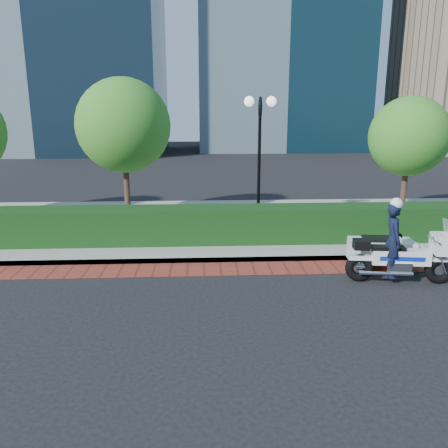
{
  "coord_description": "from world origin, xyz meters",
  "views": [
    {
      "loc": [
        -0.87,
        -8.88,
        3.73
      ],
      "look_at": [
        -0.3,
        2.2,
        1.0
      ],
      "focal_mm": 35.0,
      "sensor_mm": 36.0,
      "label": 1
    }
  ],
  "objects_px": {
    "tree_c": "(409,137)",
    "police_motorcycle": "(391,250)",
    "tree_b": "(124,126)",
    "lamppost": "(260,142)"
  },
  "relations": [
    {
      "from": "lamppost",
      "to": "police_motorcycle",
      "type": "distance_m",
      "value": 5.63
    },
    {
      "from": "lamppost",
      "to": "tree_c",
      "type": "height_order",
      "value": "tree_c"
    },
    {
      "from": "tree_c",
      "to": "police_motorcycle",
      "type": "bearing_deg",
      "value": -116.81
    },
    {
      "from": "tree_b",
      "to": "police_motorcycle",
      "type": "distance_m",
      "value": 9.54
    },
    {
      "from": "lamppost",
      "to": "tree_c",
      "type": "xyz_separation_m",
      "value": [
        5.5,
        1.3,
        0.09
      ]
    },
    {
      "from": "lamppost",
      "to": "tree_b",
      "type": "distance_m",
      "value": 4.71
    },
    {
      "from": "police_motorcycle",
      "to": "lamppost",
      "type": "bearing_deg",
      "value": 127.75
    },
    {
      "from": "tree_c",
      "to": "lamppost",
      "type": "bearing_deg",
      "value": -166.7
    },
    {
      "from": "tree_b",
      "to": "tree_c",
      "type": "distance_m",
      "value": 10.01
    },
    {
      "from": "lamppost",
      "to": "tree_b",
      "type": "height_order",
      "value": "tree_b"
    }
  ]
}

